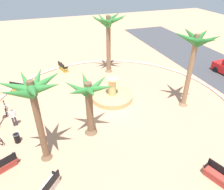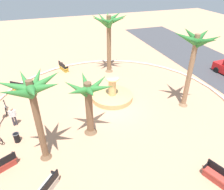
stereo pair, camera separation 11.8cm
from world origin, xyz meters
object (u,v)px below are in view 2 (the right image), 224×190
Objects in this scene: bench_north at (20,87)px; bicycle_red_frame at (6,108)px; bench_west at (217,177)px; palm_tree_near_fountain at (109,27)px; bench_southeast at (47,187)px; palm_tree_by_curb at (195,51)px; palm_tree_far_side at (33,97)px; palm_tree_mid_plaza at (88,97)px; person_cyclist_helmet at (13,116)px; bench_east at (3,165)px; trash_bin at (17,137)px; fountain at (112,96)px; bench_southwest at (64,68)px.

bench_north is 0.92× the size of bicycle_red_frame.
bench_west is 0.98× the size of bicycle_red_frame.
palm_tree_near_fountain is 12.68m from bicycle_red_frame.
bicycle_red_frame is at bearing -162.74° from bench_southeast.
bench_west is (7.24, -2.84, -4.68)m from palm_tree_by_curb.
palm_tree_by_curb is 12.14m from palm_tree_far_side.
bench_north is at bearing -148.26° from palm_tree_mid_plaza.
palm_tree_mid_plaza is 10.12m from bench_north.
bench_west is at bearing 50.73° from person_cyclist_helmet.
palm_tree_near_fountain is at bearing 125.25° from person_cyclist_helmet.
bench_east is 2.37m from trash_bin.
bench_west is 1.03× the size of person_cyclist_helmet.
person_cyclist_helmet is at bearing -116.94° from palm_tree_mid_plaza.
fountain is 2.27× the size of bench_east.
bench_southeast is 15.92m from bench_southwest.
bench_southwest is at bearing 125.52° from bench_north.
palm_tree_near_fountain is at bearing 164.68° from fountain.
bench_southeast and bench_southwest have the same top height.
bicycle_red_frame is at bearing -16.18° from bench_north.
palm_tree_near_fountain is 0.99× the size of palm_tree_by_curb.
palm_tree_near_fountain is 16.52m from bench_southeast.
palm_tree_far_side is at bearing -79.40° from palm_tree_by_curb.
bench_east and bench_southwest have the same top height.
bench_north is (1.43, -9.73, -4.69)m from palm_tree_near_fountain.
bench_southwest is 1.03× the size of person_cyclist_helmet.
person_cyclist_helmet reaches higher than bench_southeast.
bench_north is 1.04× the size of bench_southeast.
palm_tree_mid_plaza reaches higher than person_cyclist_helmet.
bench_north is 0.94× the size of bench_southwest.
fountain reaches higher than bench_west.
bench_southeast is 9.19m from bicycle_red_frame.
palm_tree_far_side is 5.83m from person_cyclist_helmet.
person_cyclist_helmet is (2.12, 0.81, 0.52)m from bicycle_red_frame.
bench_east is at bearing -3.99° from bench_north.
person_cyclist_helmet is (-9.08, -11.11, 0.56)m from bench_west.
palm_tree_mid_plaza is 6.61m from bench_east.
palm_tree_near_fountain is at bearing -175.77° from bench_west.
palm_tree_by_curb is (3.05, 5.62, 4.72)m from fountain.
bench_north is at bearing 163.82° from bicycle_red_frame.
palm_tree_near_fountain reaches higher than bench_east.
fountain reaches higher than bench_east.
palm_tree_near_fountain is 4.02× the size of person_cyclist_helmet.
palm_tree_mid_plaza is 2.66× the size of bench_east.
palm_tree_by_curb is at bearing 24.45° from palm_tree_near_fountain.
bench_east is (5.44, -8.82, 0.03)m from fountain.
palm_tree_by_curb is at bearing 95.68° from palm_tree_mid_plaza.
trash_bin is (-7.11, -10.90, 0.04)m from bench_west.
palm_tree_far_side reaches higher than bicycle_red_frame.
palm_tree_near_fountain is 3.89× the size of bench_west.
palm_tree_mid_plaza reaches higher than bench_west.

